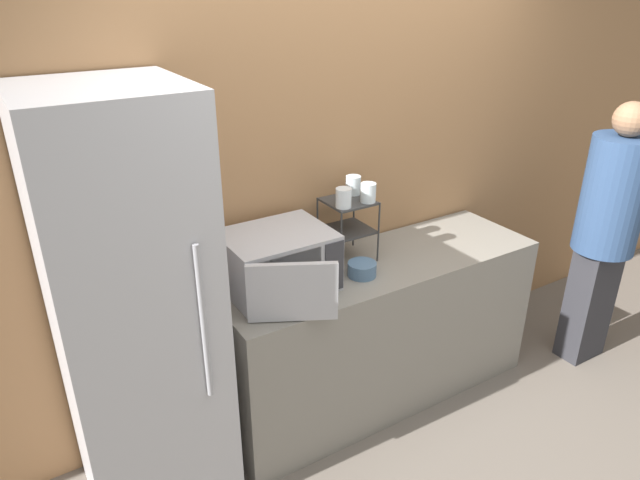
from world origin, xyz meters
name	(u,v)px	position (x,y,z in m)	size (l,w,h in m)	color
ground_plane	(405,420)	(0.00, 0.00, 0.00)	(12.00, 12.00, 0.00)	#6B6056
wall_back	(347,172)	(0.00, 0.63, 1.30)	(8.00, 0.06, 2.60)	#9E7047
counter	(376,329)	(0.00, 0.30, 0.44)	(1.87, 0.59, 0.88)	gray
microwave	(278,262)	(-0.61, 0.32, 1.03)	(0.53, 0.62, 0.29)	#ADADB2
dish_rack	(348,217)	(-0.13, 0.43, 1.13)	(0.25, 0.24, 0.34)	#333333
glass_front_left	(344,198)	(-0.20, 0.36, 1.27)	(0.08, 0.08, 0.10)	silver
glass_back_right	(353,185)	(-0.05, 0.49, 1.27)	(0.08, 0.08, 0.10)	silver
glass_front_right	(368,193)	(-0.05, 0.35, 1.27)	(0.08, 0.08, 0.10)	silver
bowl	(362,269)	(-0.18, 0.22, 0.92)	(0.15, 0.15, 0.07)	slate
person	(607,225)	(1.39, -0.11, 0.93)	(0.36, 0.36, 1.67)	#2D2D33
refrigerator	(135,319)	(-1.32, 0.27, 0.98)	(0.62, 0.67, 1.95)	#B7B7BC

